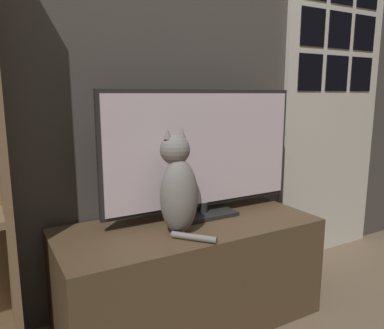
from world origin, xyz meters
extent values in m
cube|color=#47423D|center=(0.00, 1.22, 1.30)|extent=(4.80, 0.05, 2.60)
cube|color=brown|center=(0.00, 0.91, 0.24)|extent=(1.22, 0.54, 0.49)
cube|color=black|center=(0.12, 0.99, 0.50)|extent=(0.31, 0.19, 0.02)
cylinder|color=black|center=(0.12, 0.99, 0.53)|extent=(0.04, 0.04, 0.05)
cube|color=black|center=(0.12, 1.00, 0.83)|extent=(1.03, 0.02, 0.57)
cube|color=silver|center=(0.12, 0.98, 0.83)|extent=(1.00, 0.01, 0.53)
ellipsoid|color=gray|center=(-0.09, 0.84, 0.65)|extent=(0.18, 0.17, 0.33)
ellipsoid|color=black|center=(-0.10, 0.89, 0.64)|extent=(0.10, 0.06, 0.18)
sphere|color=gray|center=(-0.09, 0.87, 0.85)|extent=(0.14, 0.14, 0.13)
cone|color=gray|center=(-0.13, 0.86, 0.93)|extent=(0.04, 0.04, 0.04)
cone|color=gray|center=(-0.06, 0.87, 0.93)|extent=(0.04, 0.04, 0.04)
cylinder|color=gray|center=(-0.08, 0.73, 0.50)|extent=(0.15, 0.17, 0.03)
cube|color=brown|center=(-0.75, 1.05, 0.91)|extent=(0.03, 0.28, 1.82)
cube|color=silver|center=(1.24, 1.18, 1.02)|extent=(0.84, 0.03, 2.05)
cube|color=black|center=(1.00, 1.17, 1.22)|extent=(0.20, 0.01, 0.22)
cube|color=black|center=(1.00, 1.17, 1.49)|extent=(0.20, 0.01, 0.22)
cube|color=black|center=(1.24, 1.17, 1.22)|extent=(0.20, 0.01, 0.22)
cube|color=black|center=(1.24, 1.17, 1.49)|extent=(0.20, 0.01, 0.22)
cube|color=black|center=(1.48, 1.17, 1.22)|extent=(0.20, 0.01, 0.22)
cube|color=black|center=(1.48, 1.17, 1.49)|extent=(0.20, 0.01, 0.22)
camera|label=1|loc=(-0.81, -0.55, 1.09)|focal=35.00mm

